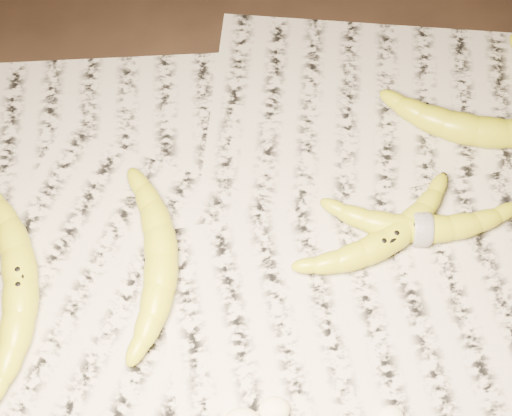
{
  "coord_description": "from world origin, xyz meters",
  "views": [
    {
      "loc": [
        -0.03,
        -0.33,
        0.76
      ],
      "look_at": [
        -0.02,
        0.03,
        0.05
      ],
      "focal_mm": 50.0,
      "sensor_mm": 36.0,
      "label": 1
    }
  ],
  "objects_px": {
    "banana_center": "(387,240)",
    "banana_taped": "(422,228)",
    "banana_left_a": "(19,282)",
    "banana_upper_a": "(476,129)",
    "banana_left_b": "(161,258)"
  },
  "relations": [
    {
      "from": "banana_left_a",
      "to": "banana_upper_a",
      "type": "relative_size",
      "value": 1.1
    },
    {
      "from": "banana_center",
      "to": "banana_taped",
      "type": "distance_m",
      "value": 0.04
    },
    {
      "from": "banana_left_a",
      "to": "banana_left_b",
      "type": "xyz_separation_m",
      "value": [
        0.15,
        0.02,
        -0.0
      ]
    },
    {
      "from": "banana_left_a",
      "to": "banana_left_b",
      "type": "distance_m",
      "value": 0.16
    },
    {
      "from": "banana_left_b",
      "to": "banana_upper_a",
      "type": "height_order",
      "value": "same"
    },
    {
      "from": "banana_taped",
      "to": "banana_center",
      "type": "bearing_deg",
      "value": -157.33
    },
    {
      "from": "banana_center",
      "to": "banana_upper_a",
      "type": "xyz_separation_m",
      "value": [
        0.13,
        0.14,
        0.0
      ]
    },
    {
      "from": "banana_left_a",
      "to": "banana_left_b",
      "type": "relative_size",
      "value": 1.13
    },
    {
      "from": "banana_left_b",
      "to": "banana_upper_a",
      "type": "xyz_separation_m",
      "value": [
        0.38,
        0.16,
        0.0
      ]
    },
    {
      "from": "banana_taped",
      "to": "banana_upper_a",
      "type": "relative_size",
      "value": 0.97
    },
    {
      "from": "banana_taped",
      "to": "banana_upper_a",
      "type": "bearing_deg",
      "value": 60.56
    },
    {
      "from": "banana_center",
      "to": "banana_upper_a",
      "type": "height_order",
      "value": "banana_upper_a"
    },
    {
      "from": "banana_left_a",
      "to": "banana_taped",
      "type": "height_order",
      "value": "banana_left_a"
    },
    {
      "from": "banana_left_b",
      "to": "banana_taped",
      "type": "xyz_separation_m",
      "value": [
        0.3,
        0.03,
        -0.0
      ]
    },
    {
      "from": "banana_left_a",
      "to": "banana_center",
      "type": "distance_m",
      "value": 0.41
    }
  ]
}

